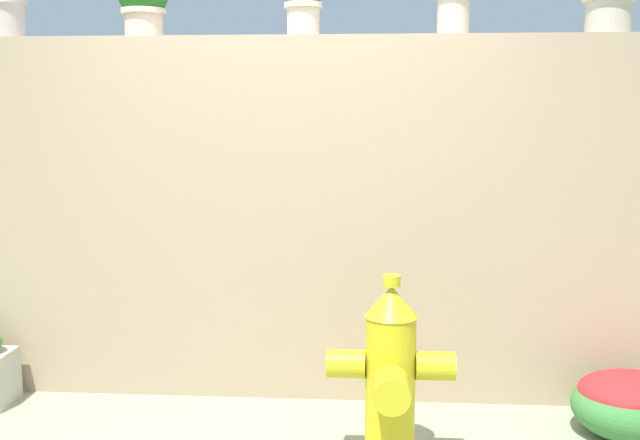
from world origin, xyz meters
The scene contains 3 objects.
stone_wall centered at (0.00, 1.27, 1.04)m, with size 5.84×0.42×2.08m, color tan.
fire_hydrant centered at (0.55, 0.28, 0.43)m, with size 0.60×0.48×0.92m.
flower_bush_left centered at (1.81, 0.70, 0.18)m, with size 0.61×0.55×0.34m.
Camera 1 is at (0.47, -3.11, 1.69)m, focal length 42.21 mm.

